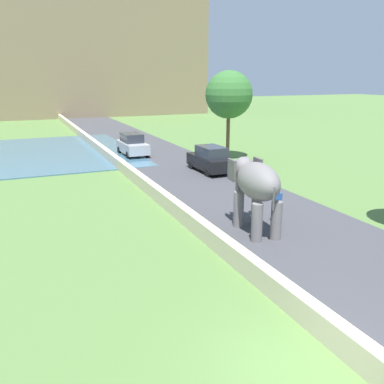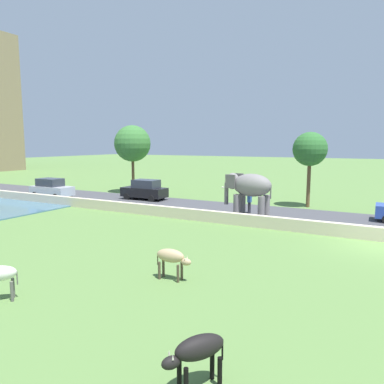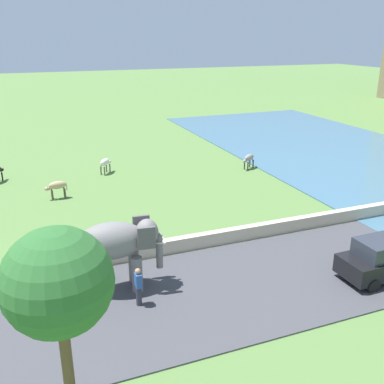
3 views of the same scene
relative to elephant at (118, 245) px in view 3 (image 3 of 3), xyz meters
name	(u,v)px [view 3 (image 3 of 3)]	position (x,y,z in m)	size (l,w,h in m)	color
road_surface	(380,254)	(1.55, 12.13, -2.01)	(7.00, 120.00, 0.06)	#424247
barrier_wall	(299,224)	(-2.25, 10.13, -1.67)	(0.40, 110.00, 0.73)	beige
lake	(319,145)	(-17.45, 22.78, -2.00)	(36.00, 18.00, 0.08)	#426B84
elephant	(118,245)	(0.00, 0.00, 0.00)	(1.66, 3.53, 2.99)	slate
person_beside_elephant	(138,286)	(1.41, 0.42, -1.16)	(0.36, 0.22, 1.63)	#33333D
car_black	(384,258)	(3.13, 10.67, -1.14)	(1.85, 4.03, 1.80)	black
cow_white	(105,163)	(-16.08, 2.55, -1.20)	(1.25, 1.18, 1.15)	silver
cow_grey	(249,158)	(-13.25, 13.05, -1.20)	(0.99, 1.37, 1.15)	gray
cow_tan	(57,186)	(-11.86, -1.33, -1.20)	(0.51, 1.40, 1.15)	tan
tree_near	(58,283)	(6.31, -2.64, 2.44)	(2.62, 2.62, 5.83)	brown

